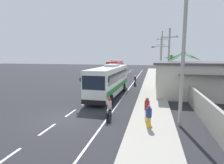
# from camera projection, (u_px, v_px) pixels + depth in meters

# --- Properties ---
(ground_plane) EXTENTS (160.00, 160.00, 0.00)m
(ground_plane) POSITION_uv_depth(u_px,v_px,m) (63.00, 119.00, 14.35)
(ground_plane) COLOR #28282D
(sidewalk_kerb) EXTENTS (3.20, 90.00, 0.14)m
(sidewalk_kerb) POSITION_uv_depth(u_px,v_px,m) (152.00, 95.00, 22.52)
(sidewalk_kerb) COLOR #A8A399
(sidewalk_kerb) RESTS_ON ground
(lane_markings) EXTENTS (3.54, 71.00, 0.01)m
(lane_markings) POSITION_uv_depth(u_px,v_px,m) (121.00, 88.00, 27.97)
(lane_markings) COLOR white
(lane_markings) RESTS_ON ground
(boundary_wall) EXTENTS (0.24, 60.00, 1.83)m
(boundary_wall) POSITION_uv_depth(u_px,v_px,m) (181.00, 84.00, 25.44)
(boundary_wall) COLOR #9E998E
(boundary_wall) RESTS_ON ground
(coach_bus_foreground) EXTENTS (3.02, 11.60, 3.78)m
(coach_bus_foreground) POSITION_uv_depth(u_px,v_px,m) (109.00, 80.00, 22.21)
(coach_bus_foreground) COLOR silver
(coach_bus_foreground) RESTS_ON ground
(coach_bus_far_lane) EXTENTS (3.48, 12.18, 3.79)m
(coach_bus_far_lane) POSITION_uv_depth(u_px,v_px,m) (115.00, 68.00, 43.68)
(coach_bus_far_lane) COLOR red
(coach_bus_far_lane) RESTS_ON ground
(motorcycle_beside_bus) EXTENTS (0.56, 1.96, 1.64)m
(motorcycle_beside_bus) POSITION_uv_depth(u_px,v_px,m) (109.00, 111.00, 14.18)
(motorcycle_beside_bus) COLOR black
(motorcycle_beside_bus) RESTS_ON ground
(motorcycle_trailing) EXTENTS (0.56, 1.96, 1.67)m
(motorcycle_trailing) POSITION_uv_depth(u_px,v_px,m) (135.00, 81.00, 29.94)
(motorcycle_trailing) COLOR black
(motorcycle_trailing) RESTS_ON ground
(pedestrian_near_kerb) EXTENTS (0.36, 0.36, 1.76)m
(pedestrian_near_kerb) POSITION_uv_depth(u_px,v_px,m) (147.00, 109.00, 13.26)
(pedestrian_near_kerb) COLOR beige
(pedestrian_near_kerb) RESTS_ON sidewalk_kerb
(pedestrian_midwalk) EXTENTS (0.36, 0.36, 1.53)m
(pedestrian_midwalk) POSITION_uv_depth(u_px,v_px,m) (149.00, 116.00, 12.05)
(pedestrian_midwalk) COLOR gold
(pedestrian_midwalk) RESTS_ON sidewalk_kerb
(utility_pole_nearest) EXTENTS (2.15, 0.24, 9.82)m
(utility_pole_nearest) POSITION_uv_depth(u_px,v_px,m) (183.00, 52.00, 12.17)
(utility_pole_nearest) COLOR #9E9E99
(utility_pole_nearest) RESTS_ON ground
(utility_pole_mid) EXTENTS (3.55, 0.24, 8.54)m
(utility_pole_mid) POSITION_uv_depth(u_px,v_px,m) (168.00, 58.00, 25.26)
(utility_pole_mid) COLOR #9E9E99
(utility_pole_mid) RESTS_ON ground
(utility_pole_far) EXTENTS (2.26, 0.24, 9.85)m
(utility_pole_far) POSITION_uv_depth(u_px,v_px,m) (162.00, 54.00, 38.26)
(utility_pole_far) COLOR #9E9E99
(utility_pole_far) RESTS_ON ground
(utility_pole_distant) EXTENTS (2.41, 0.24, 9.61)m
(utility_pole_distant) POSITION_uv_depth(u_px,v_px,m) (161.00, 55.00, 51.23)
(utility_pole_distant) COLOR #9E9E99
(utility_pole_distant) RESTS_ON ground
(palm_nearest) EXTENTS (2.72, 2.59, 4.99)m
(palm_nearest) POSITION_uv_depth(u_px,v_px,m) (171.00, 63.00, 34.29)
(palm_nearest) COLOR brown
(palm_nearest) RESTS_ON ground
(palm_second) EXTENTS (3.81, 4.14, 5.44)m
(palm_second) POSITION_uv_depth(u_px,v_px,m) (183.00, 65.00, 21.63)
(palm_second) COLOR brown
(palm_second) RESTS_ON ground
(roadside_building) EXTENTS (15.65, 8.80, 4.10)m
(roadside_building) POSITION_uv_depth(u_px,v_px,m) (219.00, 79.00, 21.95)
(roadside_building) COLOR beige
(roadside_building) RESTS_ON ground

